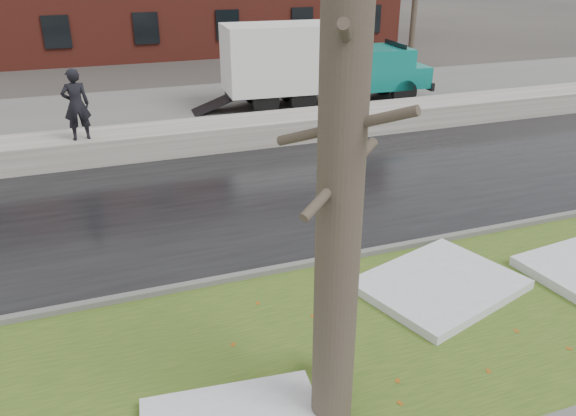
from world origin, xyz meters
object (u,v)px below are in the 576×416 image
object	(u,v)px
box_truck	(314,63)
worker	(76,105)
tree	(341,184)
fire_hydrant	(335,352)

from	to	relation	value
box_truck	worker	world-z (taller)	box_truck
tree	box_truck	xyz separation A→B (m)	(5.94, 14.97, -1.57)
fire_hydrant	worker	bearing A→B (deg)	122.72
tree	box_truck	size ratio (longest dim) A/B	0.68
tree	box_truck	bearing A→B (deg)	68.36
fire_hydrant	box_truck	bearing A→B (deg)	85.65
fire_hydrant	box_truck	distance (m)	15.51
tree	worker	distance (m)	11.30
worker	fire_hydrant	bearing A→B (deg)	99.16
fire_hydrant	worker	world-z (taller)	worker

